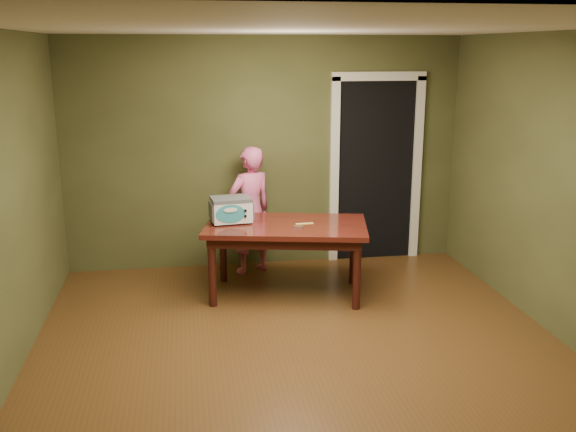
{
  "coord_description": "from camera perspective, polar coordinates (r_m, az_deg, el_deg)",
  "views": [
    {
      "loc": [
        -0.9,
        -4.67,
        2.45
      ],
      "look_at": [
        0.02,
        1.0,
        0.95
      ],
      "focal_mm": 40.0,
      "sensor_mm": 36.0,
      "label": 1
    }
  ],
  "objects": [
    {
      "name": "toy_oven",
      "position": [
        6.47,
        -5.08,
        0.63
      ],
      "size": [
        0.45,
        0.33,
        0.26
      ],
      "rotation": [
        0.0,
        0.0,
        0.11
      ],
      "color": "#4C4F54",
      "rests_on": "dining_table"
    },
    {
      "name": "dining_table",
      "position": [
        6.45,
        -0.17,
        -1.56
      ],
      "size": [
        1.75,
        1.22,
        0.75
      ],
      "rotation": [
        0.0,
        0.0,
        -0.21
      ],
      "color": "#38140C",
      "rests_on": "floor"
    },
    {
      "name": "child",
      "position": [
        7.12,
        -3.37,
        0.5
      ],
      "size": [
        0.62,
        0.53,
        1.43
      ],
      "primitive_type": "imported",
      "rotation": [
        0.0,
        0.0,
        3.58
      ],
      "color": "#E35D97",
      "rests_on": "floor"
    },
    {
      "name": "room_shell",
      "position": [
        4.81,
        1.7,
        5.75
      ],
      "size": [
        4.52,
        5.02,
        2.61
      ],
      "color": "#4F542C",
      "rests_on": "ground"
    },
    {
      "name": "spatula",
      "position": [
        6.42,
        1.48,
        -0.68
      ],
      "size": [
        0.18,
        0.04,
        0.01
      ],
      "primitive_type": "cube",
      "rotation": [
        0.0,
        0.0,
        0.07
      ],
      "color": "#FFF26E",
      "rests_on": "dining_table"
    },
    {
      "name": "floor",
      "position": [
        5.35,
        1.56,
        -12.63
      ],
      "size": [
        5.0,
        5.0,
        0.0
      ],
      "primitive_type": "plane",
      "color": "#533317",
      "rests_on": "ground"
    },
    {
      "name": "baking_pan",
      "position": [
        6.28,
        0.96,
        -0.96
      ],
      "size": [
        0.1,
        0.1,
        0.02
      ],
      "color": "silver",
      "rests_on": "dining_table"
    },
    {
      "name": "doorway",
      "position": [
        7.89,
        7.16,
        4.35
      ],
      "size": [
        1.1,
        0.66,
        2.25
      ],
      "color": "black",
      "rests_on": "ground"
    }
  ]
}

